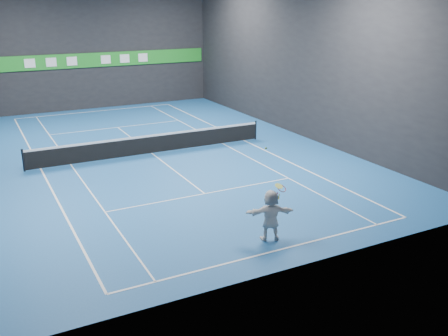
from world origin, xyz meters
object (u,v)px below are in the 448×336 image
tennis_ball (266,148)px  tennis_net (152,144)px  player (271,215)px  tennis_racket (281,189)px

tennis_ball → tennis_net: bearing=89.6°
player → tennis_ball: bearing=9.0°
tennis_ball → tennis_racket: 1.59m
tennis_ball → player: bearing=-10.4°
player → tennis_racket: 0.90m
tennis_ball → tennis_net: (0.07, 11.07, -2.61)m
player → tennis_net: (-0.16, 11.11, -0.32)m
tennis_ball → tennis_racket: size_ratio=0.12×
player → tennis_ball: 2.29m
tennis_ball → tennis_net: 11.37m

